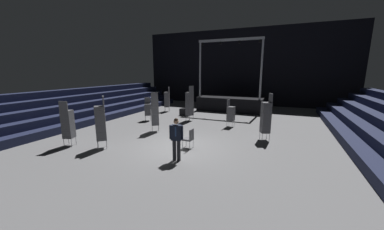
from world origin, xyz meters
The scene contains 15 objects.
ground_plane centered at (0.00, 0.00, -0.05)m, with size 22.00×30.00×0.10m, color slate.
arena_end_wall centered at (0.00, 15.00, 4.00)m, with size 22.00×0.30×8.00m, color black.
bleacher_bank_left centered at (-9.12, 1.00, 1.12)m, with size 3.75×24.00×2.25m.
stage_riser centered at (0.00, 10.64, 0.74)m, with size 5.81×2.54×6.26m.
man_with_tie centered at (0.65, -1.54, 1.01)m, with size 0.57×0.32×1.77m.
chair_stack_front_left centered at (1.38, 4.78, 0.90)m, with size 0.49×0.49×1.79m.
chair_stack_front_right centered at (-5.19, 7.98, 1.11)m, with size 0.57×0.57×2.22m.
chair_stack_mid_left centered at (-3.26, -1.61, 1.24)m, with size 0.62×0.62×2.48m.
chair_stack_mid_right centered at (3.70, 2.70, 1.24)m, with size 0.58×0.58×2.48m.
chair_stack_mid_centre centered at (-2.53, 1.86, 1.19)m, with size 0.61×0.61×2.39m.
chair_stack_rear_left centered at (-4.64, 4.15, 0.86)m, with size 0.61×0.61×1.71m.
chair_stack_rear_right centered at (-4.98, -1.98, 1.11)m, with size 0.57×0.57×2.22m.
chair_stack_rear_centre centered at (-1.80, 5.34, 1.28)m, with size 0.58×0.58×2.56m.
equipment_road_case centered at (-2.89, 7.03, 0.27)m, with size 0.90×0.60×0.55m, color black.
loose_chair_near_man centered at (0.54, -0.04, 0.53)m, with size 0.46×0.46×0.95m.
Camera 1 is at (4.45, -8.87, 3.57)m, focal length 20.12 mm.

